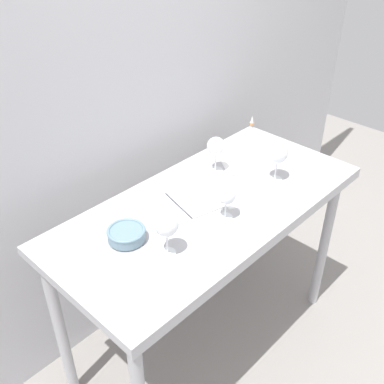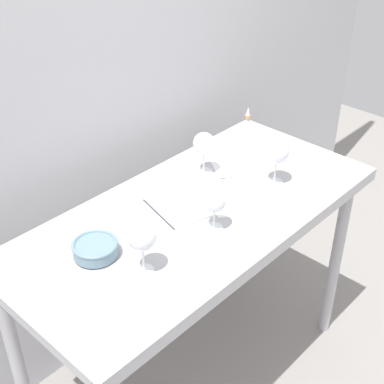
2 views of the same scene
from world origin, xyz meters
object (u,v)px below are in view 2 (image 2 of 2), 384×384
Objects in this scene: wine_glass_near_right at (277,152)px; decanter_funnel at (247,127)px; open_notebook at (158,215)px; wine_glass_far_right at (204,145)px; tasting_bowl at (95,249)px; wine_glass_near_left at (142,238)px; tasting_sheet_upper at (234,161)px; wine_glass_near_center at (215,202)px; tasting_sheet_lower at (235,196)px.

decanter_funnel is at bearing 54.21° from wine_glass_near_right.
wine_glass_far_right is at bearing 27.41° from open_notebook.
wine_glass_near_right is at bearing -11.85° from tasting_bowl.
wine_glass_near_left is 0.74m from tasting_sheet_upper.
wine_glass_near_center is 0.61× the size of tasting_sheet_lower.
wine_glass_near_right is 0.25m from tasting_sheet_upper.
wine_glass_near_center is 0.23m from open_notebook.
decanter_funnel is (0.22, 0.31, -0.08)m from wine_glass_near_right.
wine_glass_near_center is at bearing -115.13° from tasting_sheet_upper.
open_notebook is 0.47m from tasting_sheet_upper.
tasting_sheet_upper is at bearing 31.02° from wine_glass_near_center.
wine_glass_near_center is (-0.24, -0.27, -0.02)m from wine_glass_far_right.
wine_glass_near_right is at bearing -61.08° from tasting_sheet_upper.
tasting_bowl reaches higher than tasting_sheet_upper.
tasting_sheet_upper is at bearing 17.68° from wine_glass_near_left.
open_notebook is 1.52× the size of tasting_sheet_upper.
tasting_sheet_upper is at bearing -12.03° from wine_glass_far_right.
open_notebook is at bearing 37.31° from wine_glass_near_left.
tasting_sheet_upper is 0.75m from tasting_bowl.
wine_glass_near_right reaches higher than wine_glass_near_left.
wine_glass_near_left is at bearing -128.47° from tasting_sheet_upper.
wine_glass_near_right is 0.74× the size of tasting_sheet_upper.
tasting_sheet_upper is 0.25m from tasting_sheet_lower.
tasting_bowl reaches higher than open_notebook.
open_notebook is (-0.08, 0.19, -0.10)m from wine_glass_near_center.
open_notebook reaches higher than tasting_sheet_lower.
tasting_bowl is at bearing 108.27° from wine_glass_near_left.
tasting_sheet_lower is (0.50, 0.06, -0.13)m from wine_glass_near_left.
wine_glass_near_center is (-0.37, -0.02, -0.02)m from wine_glass_near_right.
wine_glass_near_center reaches higher than open_notebook.
wine_glass_near_center is 1.09× the size of decanter_funnel.
decanter_funnel is at bearing 29.16° from wine_glass_near_center.
decanter_funnel reaches higher than open_notebook.
wine_glass_near_right is at bearing -62.15° from wine_glass_far_right.
tasting_bowl is (-0.73, 0.15, -0.10)m from wine_glass_near_right.
open_notebook is (-0.45, 0.16, -0.13)m from wine_glass_near_right.
wine_glass_near_right is 0.50m from open_notebook.
wine_glass_near_right is 0.49× the size of open_notebook.
wine_glass_near_right is 0.22m from tasting_sheet_lower.
wine_glass_near_left is at bearing -71.73° from tasting_bowl.
wine_glass_near_left is 0.97× the size of wine_glass_near_right.
tasting_sheet_upper is (0.47, 0.05, -0.00)m from open_notebook.
wine_glass_near_center is at bearing -176.60° from wine_glass_near_right.
wine_glass_near_center is at bearing -124.26° from tasting_sheet_lower.
wine_glass_far_right reaches higher than tasting_bowl.
wine_glass_near_right reaches higher than open_notebook.
wine_glass_near_right is at bearing 0.81° from wine_glass_near_left.
decanter_funnel is at bearing 19.52° from wine_glass_near_left.
tasting_sheet_lower is (-0.19, -0.16, 0.00)m from tasting_sheet_upper.
wine_glass_far_right is 1.12× the size of wine_glass_near_center.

